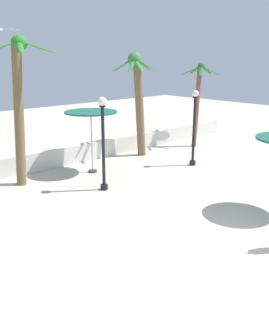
{
  "coord_description": "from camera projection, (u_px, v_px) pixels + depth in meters",
  "views": [
    {
      "loc": [
        -8.15,
        -5.61,
        4.92
      ],
      "look_at": [
        0.0,
        3.25,
        1.4
      ],
      "focal_mm": 41.93,
      "sensor_mm": 36.0,
      "label": 1
    }
  ],
  "objects": [
    {
      "name": "palm_tree_1",
      "position": [
        19.0,
        96.0,
        14.51
      ],
      "size": [
        2.92,
        2.75,
        5.59
      ],
      "color": "brown",
      "rests_on": "ground_plane"
    },
    {
      "name": "boundary_wall",
      "position": [
        41.0,
        161.0,
        17.09
      ],
      "size": [
        25.2,
        0.3,
        0.85
      ],
      "primitive_type": "cube",
      "color": "silver",
      "rests_on": "ground_plane"
    },
    {
      "name": "seagull_0",
      "position": [
        1.0,
        29.0,
        16.58
      ],
      "size": [
        1.18,
        0.92,
        0.14
      ],
      "color": "white"
    },
    {
      "name": "palm_tree_3",
      "position": [
        138.0,
        94.0,
        18.79
      ],
      "size": [
        2.12,
        2.15,
        5.0
      ],
      "color": "brown",
      "rests_on": "ground_plane"
    },
    {
      "name": "lamp_post_0",
      "position": [
        103.0,
        137.0,
        14.19
      ],
      "size": [
        0.34,
        0.34,
        3.46
      ],
      "color": "black",
      "rests_on": "ground_plane"
    },
    {
      "name": "palm_tree_0",
      "position": [
        198.0,
        95.0,
        21.06
      ],
      "size": [
        1.94,
        2.04,
        4.47
      ],
      "color": "brown",
      "rests_on": "ground_plane"
    },
    {
      "name": "lamp_post_1",
      "position": [
        194.0,
        125.0,
        17.5
      ],
      "size": [
        0.31,
        0.31,
        3.39
      ],
      "color": "black",
      "rests_on": "ground_plane"
    },
    {
      "name": "ground_plane",
      "position": [
        216.0,
        242.0,
        10.64
      ],
      "size": [
        56.0,
        56.0,
        0.0
      ],
      "primitive_type": "plane",
      "color": "beige"
    },
    {
      "name": "patio_umbrella_2",
      "position": [
        91.0,
        115.0,
        16.25
      ],
      "size": [
        2.19,
        2.19,
        2.74
      ],
      "color": "#333338",
      "rests_on": "ground_plane"
    }
  ]
}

